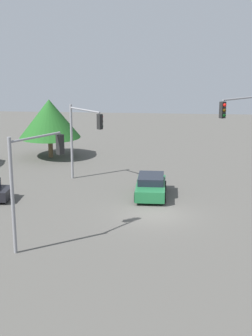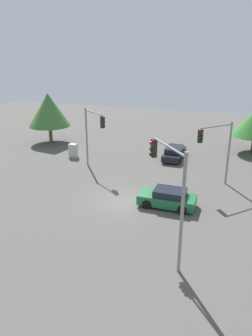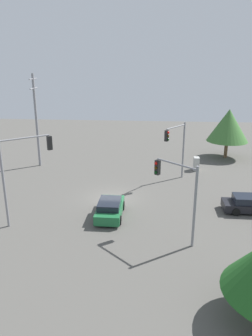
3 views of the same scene
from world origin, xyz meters
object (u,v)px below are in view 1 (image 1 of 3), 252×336
at_px(traffic_signal_main, 83,131).
at_px(traffic_signal_cross, 33,170).
at_px(traffic_signal_aux, 246,126).
at_px(sedan_green, 151,186).

xyz_separation_m(traffic_signal_main, traffic_signal_cross, (11.59, -0.62, 0.18)).
bearing_deg(traffic_signal_main, traffic_signal_aux, 34.48).
xyz_separation_m(sedan_green, traffic_signal_main, (-2.92, -4.99, 3.16)).
distance_m(sedan_green, traffic_signal_aux, 7.48).
bearing_deg(traffic_signal_main, traffic_signal_cross, -50.63).
distance_m(traffic_signal_cross, traffic_signal_aux, 15.52).
bearing_deg(traffic_signal_main, sedan_green, 12.13).
height_order(sedan_green, traffic_signal_cross, traffic_signal_cross).
xyz_separation_m(sedan_green, traffic_signal_cross, (8.68, -5.61, 3.34)).
relative_size(sedan_green, traffic_signal_main, 0.76).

